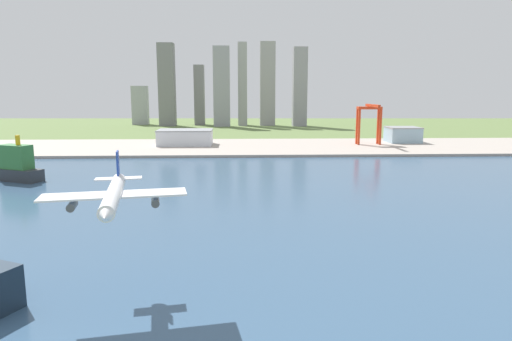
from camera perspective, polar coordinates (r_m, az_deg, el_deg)
ground_plane at (r=287.86m, az=-2.29°, el=-1.83°), size 2400.00×2400.00×0.00m
water_bay at (r=229.40m, az=-2.32°, el=-4.84°), size 840.00×360.00×0.15m
industrial_pier at (r=475.34m, az=-2.25°, el=2.96°), size 840.00×140.00×2.50m
airplane_landing at (r=126.52m, az=-17.35°, el=-2.92°), size 39.19×45.85×13.05m
container_barge at (r=343.81m, az=-28.49°, el=0.37°), size 58.64×34.58×30.17m
port_crane_red at (r=498.30m, az=14.00°, el=6.69°), size 25.12×45.79×42.66m
warehouse_main at (r=487.24m, az=-8.82°, el=4.13°), size 56.81×36.11×16.21m
warehouse_annex at (r=533.58m, az=17.85°, el=4.30°), size 34.31×31.89×16.94m
distant_skyline at (r=792.29m, az=-4.25°, el=10.20°), size 302.84×67.26×141.08m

